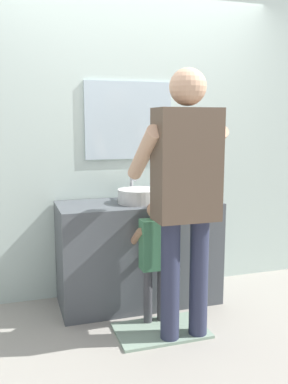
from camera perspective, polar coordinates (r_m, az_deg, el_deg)
ground_plane at (r=3.36m, az=0.81°, el=-16.49°), size 14.00×14.00×0.00m
back_wall at (r=3.62m, az=-2.28°, el=7.57°), size 4.40×0.10×2.70m
vanity_cabinet at (r=3.47m, az=-0.76°, el=-8.19°), size 1.28×0.54×0.84m
sink_basin at (r=3.34m, az=-0.68°, el=-0.50°), size 0.34×0.34×0.11m
faucet at (r=3.53m, az=-1.66°, el=0.44°), size 0.18×0.14×0.18m
toothbrush_cup at (r=3.44m, az=4.92°, el=-0.29°), size 0.07×0.07×0.21m
bath_mat at (r=3.14m, az=2.33°, el=-18.21°), size 0.64×0.40×0.02m
child_toddler at (r=3.07m, az=1.44°, el=-8.05°), size 0.28×0.28×0.91m
adult_parent at (r=2.76m, az=5.59°, el=1.35°), size 0.56×0.58×1.80m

